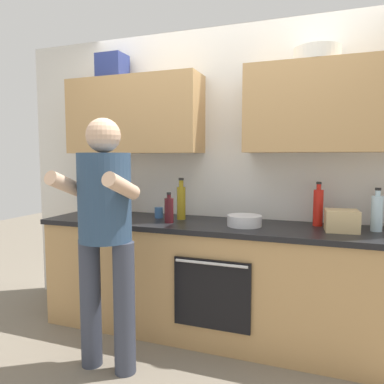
{
  "coord_description": "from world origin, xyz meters",
  "views": [
    {
      "loc": [
        0.77,
        -2.68,
        1.41
      ],
      "look_at": [
        -0.16,
        -0.1,
        1.15
      ],
      "focal_mm": 33.87,
      "sensor_mm": 36.0,
      "label": 1
    }
  ],
  "objects_px": {
    "bottle_wine": "(169,210)",
    "mixing_bowl": "(244,221)",
    "bottle_juice": "(122,202)",
    "grocery_bag_bread": "(342,221)",
    "bottle_water": "(377,213)",
    "bottle_hotsauce": "(318,207)",
    "person_standing": "(105,224)",
    "bottle_oil": "(181,201)",
    "cup_tea": "(159,213)",
    "bottle_syrup": "(90,199)"
  },
  "relations": [
    {
      "from": "bottle_oil",
      "to": "bottle_hotsauce",
      "type": "relative_size",
      "value": 1.04
    },
    {
      "from": "bottle_wine",
      "to": "bottle_juice",
      "type": "relative_size",
      "value": 0.87
    },
    {
      "from": "bottle_syrup",
      "to": "bottle_wine",
      "type": "height_order",
      "value": "bottle_syrup"
    },
    {
      "from": "grocery_bag_bread",
      "to": "bottle_syrup",
      "type": "bearing_deg",
      "value": 176.97
    },
    {
      "from": "bottle_juice",
      "to": "bottle_hotsauce",
      "type": "height_order",
      "value": "bottle_hotsauce"
    },
    {
      "from": "mixing_bowl",
      "to": "grocery_bag_bread",
      "type": "height_order",
      "value": "grocery_bag_bread"
    },
    {
      "from": "bottle_syrup",
      "to": "bottle_wine",
      "type": "relative_size",
      "value": 1.32
    },
    {
      "from": "bottle_juice",
      "to": "bottle_wine",
      "type": "bearing_deg",
      "value": -22.37
    },
    {
      "from": "cup_tea",
      "to": "grocery_bag_bread",
      "type": "bearing_deg",
      "value": -3.07
    },
    {
      "from": "bottle_oil",
      "to": "bottle_juice",
      "type": "xyz_separation_m",
      "value": [
        -0.58,
        0.04,
        -0.03
      ]
    },
    {
      "from": "bottle_wine",
      "to": "bottle_hotsauce",
      "type": "distance_m",
      "value": 1.14
    },
    {
      "from": "bottle_water",
      "to": "bottle_juice",
      "type": "distance_m",
      "value": 2.05
    },
    {
      "from": "bottle_syrup",
      "to": "cup_tea",
      "type": "xyz_separation_m",
      "value": [
        0.72,
        -0.04,
        -0.08
      ]
    },
    {
      "from": "bottle_juice",
      "to": "mixing_bowl",
      "type": "xyz_separation_m",
      "value": [
        1.14,
        -0.16,
        -0.08
      ]
    },
    {
      "from": "person_standing",
      "to": "grocery_bag_bread",
      "type": "height_order",
      "value": "person_standing"
    },
    {
      "from": "bottle_water",
      "to": "grocery_bag_bread",
      "type": "bearing_deg",
      "value": -159.41
    },
    {
      "from": "person_standing",
      "to": "mixing_bowl",
      "type": "bearing_deg",
      "value": 40.95
    },
    {
      "from": "bottle_oil",
      "to": "bottle_juice",
      "type": "height_order",
      "value": "bottle_oil"
    },
    {
      "from": "bottle_syrup",
      "to": "grocery_bag_bread",
      "type": "xyz_separation_m",
      "value": [
        2.15,
        -0.11,
        -0.05
      ]
    },
    {
      "from": "bottle_water",
      "to": "cup_tea",
      "type": "xyz_separation_m",
      "value": [
        -1.66,
        -0.01,
        -0.09
      ]
    },
    {
      "from": "bottle_water",
      "to": "bottle_juice",
      "type": "relative_size",
      "value": 1.1
    },
    {
      "from": "person_standing",
      "to": "cup_tea",
      "type": "relative_size",
      "value": 18.45
    },
    {
      "from": "grocery_bag_bread",
      "to": "bottle_wine",
      "type": "bearing_deg",
      "value": -175.37
    },
    {
      "from": "bottle_juice",
      "to": "bottle_hotsauce",
      "type": "xyz_separation_m",
      "value": [
        1.66,
        0.04,
        0.02
      ]
    },
    {
      "from": "mixing_bowl",
      "to": "bottle_syrup",
      "type": "bearing_deg",
      "value": 174.2
    },
    {
      "from": "bottle_wine",
      "to": "mixing_bowl",
      "type": "relative_size",
      "value": 0.93
    },
    {
      "from": "bottle_water",
      "to": "bottle_wine",
      "type": "relative_size",
      "value": 1.26
    },
    {
      "from": "person_standing",
      "to": "bottle_oil",
      "type": "distance_m",
      "value": 0.82
    },
    {
      "from": "bottle_oil",
      "to": "bottle_juice",
      "type": "bearing_deg",
      "value": 175.73
    },
    {
      "from": "person_standing",
      "to": "bottle_oil",
      "type": "bearing_deg",
      "value": 74.52
    },
    {
      "from": "bottle_oil",
      "to": "person_standing",
      "type": "bearing_deg",
      "value": -105.48
    },
    {
      "from": "bottle_syrup",
      "to": "bottle_juice",
      "type": "distance_m",
      "value": 0.34
    },
    {
      "from": "person_standing",
      "to": "bottle_wine",
      "type": "xyz_separation_m",
      "value": [
        0.19,
        0.61,
        0.02
      ]
    },
    {
      "from": "bottle_water",
      "to": "bottle_juice",
      "type": "height_order",
      "value": "bottle_water"
    },
    {
      "from": "bottle_juice",
      "to": "bottle_syrup",
      "type": "bearing_deg",
      "value": -178.01
    },
    {
      "from": "cup_tea",
      "to": "grocery_bag_bread",
      "type": "xyz_separation_m",
      "value": [
        1.43,
        -0.08,
        0.03
      ]
    },
    {
      "from": "person_standing",
      "to": "bottle_oil",
      "type": "xyz_separation_m",
      "value": [
        0.22,
        0.79,
        0.07
      ]
    },
    {
      "from": "bottle_juice",
      "to": "bottle_water",
      "type": "bearing_deg",
      "value": -1.12
    },
    {
      "from": "mixing_bowl",
      "to": "grocery_bag_bread",
      "type": "xyz_separation_m",
      "value": [
        0.68,
        0.04,
        0.03
      ]
    },
    {
      "from": "mixing_bowl",
      "to": "grocery_bag_bread",
      "type": "bearing_deg",
      "value": 3.07
    },
    {
      "from": "person_standing",
      "to": "bottle_juice",
      "type": "distance_m",
      "value": 0.91
    },
    {
      "from": "bottle_hotsauce",
      "to": "bottle_wine",
      "type": "bearing_deg",
      "value": -166.42
    },
    {
      "from": "bottle_juice",
      "to": "cup_tea",
      "type": "bearing_deg",
      "value": -7.3
    },
    {
      "from": "bottle_syrup",
      "to": "bottle_hotsauce",
      "type": "xyz_separation_m",
      "value": [
        2.0,
        0.05,
        0.01
      ]
    },
    {
      "from": "bottle_wine",
      "to": "cup_tea",
      "type": "relative_size",
      "value": 2.67
    },
    {
      "from": "person_standing",
      "to": "bottle_syrup",
      "type": "height_order",
      "value": "person_standing"
    },
    {
      "from": "bottle_water",
      "to": "mixing_bowl",
      "type": "bearing_deg",
      "value": -172.3
    },
    {
      "from": "bottle_oil",
      "to": "bottle_hotsauce",
      "type": "height_order",
      "value": "bottle_oil"
    },
    {
      "from": "bottle_syrup",
      "to": "grocery_bag_bread",
      "type": "distance_m",
      "value": 2.16
    },
    {
      "from": "cup_tea",
      "to": "grocery_bag_bread",
      "type": "relative_size",
      "value": 0.41
    }
  ]
}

